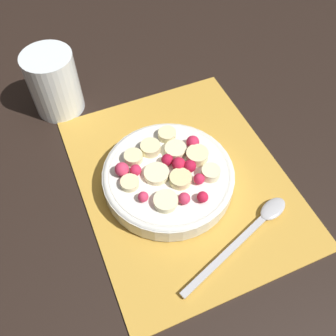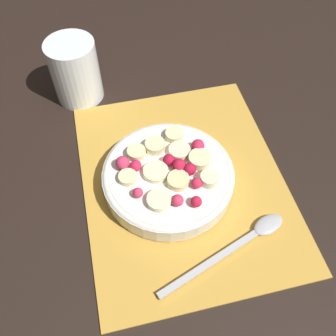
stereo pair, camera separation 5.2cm
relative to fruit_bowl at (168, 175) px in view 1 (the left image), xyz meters
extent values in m
plane|color=black|center=(0.00, 0.02, -0.02)|extent=(3.00, 3.00, 0.00)
cube|color=gold|center=(0.00, 0.02, -0.02)|extent=(0.37, 0.29, 0.01)
cylinder|color=silver|center=(0.00, 0.00, -0.01)|extent=(0.19, 0.19, 0.03)
torus|color=silver|center=(0.00, 0.00, 0.00)|extent=(0.19, 0.19, 0.01)
cylinder|color=white|center=(0.00, 0.00, 0.01)|extent=(0.17, 0.17, 0.00)
cylinder|color=beige|center=(0.02, 0.01, 0.02)|extent=(0.04, 0.04, 0.01)
cylinder|color=#F4EAB7|center=(0.00, -0.02, 0.01)|extent=(0.04, 0.04, 0.01)
cylinder|color=beige|center=(0.00, 0.05, 0.02)|extent=(0.03, 0.03, 0.01)
cylinder|color=beige|center=(-0.06, 0.02, 0.02)|extent=(0.03, 0.03, 0.01)
cylinder|color=beige|center=(-0.04, -0.04, 0.02)|extent=(0.03, 0.03, 0.01)
cylinder|color=#F4EAB7|center=(-0.03, 0.03, 0.02)|extent=(0.04, 0.04, 0.01)
cylinder|color=beige|center=(0.00, -0.06, 0.02)|extent=(0.03, 0.03, 0.01)
cylinder|color=beige|center=(-0.04, -0.01, 0.02)|extent=(0.03, 0.03, 0.01)
cylinder|color=#F4EAB7|center=(0.03, 0.05, 0.02)|extent=(0.04, 0.04, 0.01)
cylinder|color=#F4EAB7|center=(0.05, -0.02, 0.02)|extent=(0.05, 0.05, 0.01)
sphere|color=#B21433|center=(0.01, 0.03, 0.02)|extent=(0.02, 0.02, 0.02)
sphere|color=red|center=(0.00, 0.02, 0.02)|extent=(0.02, 0.02, 0.02)
sphere|color=#D12347|center=(0.03, 0.03, 0.02)|extent=(0.02, 0.02, 0.02)
sphere|color=red|center=(0.06, 0.02, 0.02)|extent=(0.02, 0.02, 0.02)
sphere|color=#DB3356|center=(-0.02, -0.06, 0.02)|extent=(0.02, 0.02, 0.02)
sphere|color=#DB3356|center=(0.03, -0.05, 0.02)|extent=(0.01, 0.01, 0.01)
sphere|color=#B21433|center=(-0.01, 0.00, 0.02)|extent=(0.02, 0.02, 0.02)
sphere|color=#DB3356|center=(0.06, 0.00, 0.02)|extent=(0.02, 0.02, 0.02)
sphere|color=#D12347|center=(-0.03, 0.05, 0.02)|extent=(0.02, 0.02, 0.02)
sphere|color=#D12347|center=(-0.01, -0.04, 0.02)|extent=(0.02, 0.02, 0.02)
cube|color=#B2B2B7|center=(0.13, 0.02, -0.02)|extent=(0.06, 0.15, 0.00)
ellipsoid|color=#B2B2B7|center=(0.10, 0.12, -0.01)|extent=(0.04, 0.05, 0.01)
cylinder|color=white|center=(-0.22, -0.11, 0.03)|extent=(0.08, 0.08, 0.11)
camera|label=1|loc=(0.28, -0.12, 0.44)|focal=40.00mm
camera|label=2|loc=(0.30, -0.07, 0.44)|focal=40.00mm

